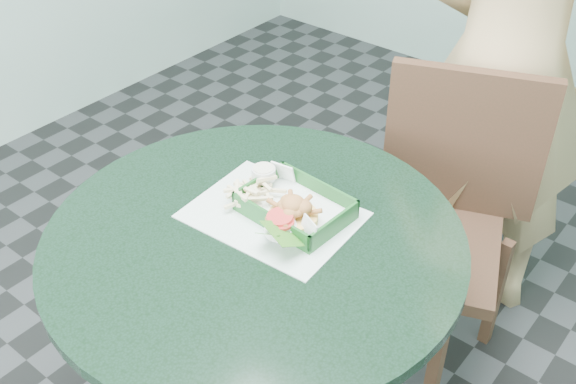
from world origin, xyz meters
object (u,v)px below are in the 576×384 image
Objects in this scene: crab_sandwich at (294,217)px; food_basket at (295,216)px; dining_chair at (437,206)px; diner_person at (514,22)px; sauce_ramekin at (261,181)px; cafe_table at (256,294)px.

food_basket is at bearing 125.25° from crab_sandwich.
dining_chair is at bearing 77.38° from food_basket.
diner_person reaches higher than food_basket.
food_basket is at bearing -9.90° from sauce_ramekin.
food_basket is (-0.12, -0.53, 0.23)m from dining_chair.
crab_sandwich is (-0.09, -0.87, -0.21)m from diner_person.
sauce_ramekin is at bearing 49.42° from diner_person.
cafe_table is at bearing -55.09° from sauce_ramekin.
diner_person reaches higher than dining_chair.
food_basket reaches higher than cafe_table.
crab_sandwich reaches higher than sauce_ramekin.
dining_chair is 0.63m from crab_sandwich.
crab_sandwich reaches higher than cafe_table.
sauce_ramekin is at bearing 170.10° from food_basket.
dining_chair is 0.59m from food_basket.
diner_person reaches higher than sauce_ramekin.
crab_sandwich is 1.97× the size of sauce_ramekin.
sauce_ramekin is at bearing 158.53° from crab_sandwich.
dining_chair is at bearing 80.74° from crab_sandwich.
diner_person is at bearing 81.21° from cafe_table.
diner_person is at bearing 67.71° from dining_chair.
sauce_ramekin is (-0.10, 0.14, 0.22)m from cafe_table.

